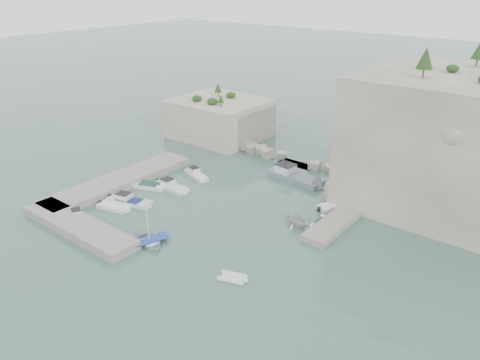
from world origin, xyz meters
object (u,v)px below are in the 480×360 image
Objects in this scene: tender_east_b at (320,225)px; tender_east_c at (334,207)px; tender_east_a at (297,225)px; motorboat_c at (149,187)px; motorboat_a at (196,177)px; rowboat at (150,243)px; motorboat_f at (78,221)px; motorboat_b at (172,189)px; work_boat at (295,180)px; tender_east_d at (340,198)px; motorboat_d at (130,203)px; inflatable_dinghy at (232,279)px; motorboat_e at (114,209)px.

tender_east_b is 0.72× the size of tender_east_c.
motorboat_c is at bearing 108.93° from tender_east_a.
rowboat is (9.01, -17.32, 0.00)m from motorboat_a.
motorboat_f reaches higher than tender_east_c.
motorboat_b is 0.64× the size of work_boat.
tender_east_a is at bearing 162.93° from tender_east_d.
motorboat_d is at bearing 112.12° from tender_east_b.
inflatable_dinghy is (11.74, 0.66, 0.00)m from rowboat.
motorboat_a is 12.14m from motorboat_d.
tender_east_a is 7.26m from tender_east_c.
tender_east_d is (11.59, 24.15, 0.00)m from rowboat.
rowboat reaches higher than tender_east_c.
tender_east_a reaches higher than motorboat_a.
motorboat_e is at bearing 116.20° from tender_east_b.
rowboat is 0.90× the size of tender_east_c.
work_boat is at bearing 52.38° from motorboat_a.
motorboat_f is at bearing 169.22° from inflatable_dinghy.
motorboat_c is 22.99m from tender_east_a.
motorboat_b reaches higher than motorboat_c.
tender_east_a is (22.66, 3.86, 0.00)m from motorboat_c.
motorboat_b reaches higher than rowboat.
motorboat_c reaches higher than inflatable_dinghy.
motorboat_f is 1.07× the size of rowboat.
motorboat_e is at bearing 151.27° from tender_east_c.
work_boat is at bearing 11.22° from rowboat.
motorboat_c is at bearing 96.01° from motorboat_d.
tender_east_b is 0.39× the size of work_boat.
motorboat_a is 1.60× the size of tender_east_a.
rowboat is at bearing -43.75° from motorboat_a.
motorboat_c is 0.56× the size of work_boat.
motorboat_a is 20.19m from tender_east_a.
motorboat_d is at bearing -75.40° from motorboat_a.
tender_east_b is at bearing 177.56° from tender_east_d.
inflatable_dinghy is 0.90× the size of tender_east_a.
motorboat_c is 27.13m from tender_east_d.
tender_east_a is at bearing 61.67° from motorboat_f.
motorboat_d is at bearing -91.05° from motorboat_c.
tender_east_b is at bearing 62.03° from motorboat_f.
motorboat_d is 27.33m from tender_east_c.
motorboat_c is at bearing -92.45° from motorboat_a.
motorboat_c and motorboat_e have the same top height.
rowboat is at bearing -41.62° from motorboat_d.
motorboat_c is at bearing 136.66° from tender_east_c.
motorboat_a is at bearing -141.32° from work_boat.
motorboat_b is at bearing 107.68° from tender_east_d.
motorboat_e is at bearing 105.90° from motorboat_f.
motorboat_d is (-1.09, -6.72, 0.00)m from motorboat_b.
motorboat_b reaches higher than tender_east_b.
rowboat is 24.55m from tender_east_c.
motorboat_d is 2.02× the size of tender_east_a.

